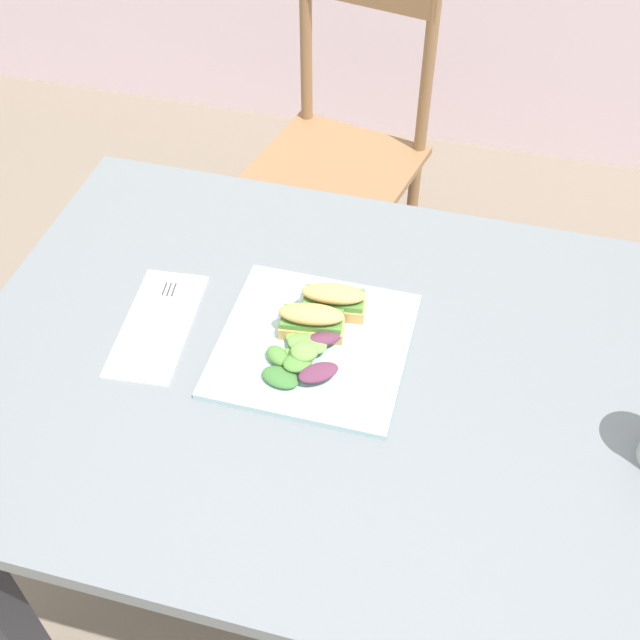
{
  "coord_description": "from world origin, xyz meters",
  "views": [
    {
      "loc": [
        0.26,
        -0.71,
        1.68
      ],
      "look_at": [
        0.04,
        0.13,
        0.76
      ],
      "focal_mm": 44.51,
      "sensor_mm": 36.0,
      "label": 1
    }
  ],
  "objects_px": {
    "sandwich_half_back": "(334,300)",
    "fork_on_napkin": "(160,315)",
    "plate_lunch": "(314,344)",
    "sandwich_half_front": "(312,321)",
    "chair_wooden_far": "(340,159)",
    "dining_table": "(330,417)"
  },
  "relations": [
    {
      "from": "sandwich_half_back",
      "to": "fork_on_napkin",
      "type": "height_order",
      "value": "sandwich_half_back"
    },
    {
      "from": "sandwich_half_back",
      "to": "fork_on_napkin",
      "type": "distance_m",
      "value": 0.28
    },
    {
      "from": "plate_lunch",
      "to": "sandwich_half_front",
      "type": "relative_size",
      "value": 2.72
    },
    {
      "from": "chair_wooden_far",
      "to": "plate_lunch",
      "type": "distance_m",
      "value": 0.97
    },
    {
      "from": "dining_table",
      "to": "sandwich_half_front",
      "type": "bearing_deg",
      "value": 131.92
    },
    {
      "from": "chair_wooden_far",
      "to": "sandwich_half_back",
      "type": "distance_m",
      "value": 0.92
    },
    {
      "from": "dining_table",
      "to": "fork_on_napkin",
      "type": "xyz_separation_m",
      "value": [
        -0.3,
        0.03,
        0.14
      ]
    },
    {
      "from": "sandwich_half_back",
      "to": "fork_on_napkin",
      "type": "bearing_deg",
      "value": -164.65
    },
    {
      "from": "dining_table",
      "to": "fork_on_napkin",
      "type": "height_order",
      "value": "fork_on_napkin"
    },
    {
      "from": "fork_on_napkin",
      "to": "sandwich_half_front",
      "type": "bearing_deg",
      "value": 5.12
    },
    {
      "from": "sandwich_half_front",
      "to": "chair_wooden_far",
      "type": "bearing_deg",
      "value": 100.59
    },
    {
      "from": "sandwich_half_front",
      "to": "fork_on_napkin",
      "type": "bearing_deg",
      "value": -174.88
    },
    {
      "from": "chair_wooden_far",
      "to": "dining_table",
      "type": "bearing_deg",
      "value": -77.33
    },
    {
      "from": "sandwich_half_front",
      "to": "fork_on_napkin",
      "type": "distance_m",
      "value": 0.25
    },
    {
      "from": "plate_lunch",
      "to": "sandwich_half_front",
      "type": "bearing_deg",
      "value": 112.74
    },
    {
      "from": "sandwich_half_front",
      "to": "sandwich_half_back",
      "type": "relative_size",
      "value": 1.0
    },
    {
      "from": "sandwich_half_front",
      "to": "sandwich_half_back",
      "type": "bearing_deg",
      "value": 66.99
    },
    {
      "from": "chair_wooden_far",
      "to": "fork_on_napkin",
      "type": "distance_m",
      "value": 0.96
    },
    {
      "from": "chair_wooden_far",
      "to": "sandwich_half_front",
      "type": "relative_size",
      "value": 8.06
    },
    {
      "from": "dining_table",
      "to": "plate_lunch",
      "type": "distance_m",
      "value": 0.15
    },
    {
      "from": "sandwich_half_front",
      "to": "fork_on_napkin",
      "type": "relative_size",
      "value": 0.58
    },
    {
      "from": "dining_table",
      "to": "fork_on_napkin",
      "type": "relative_size",
      "value": 6.26
    }
  ]
}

